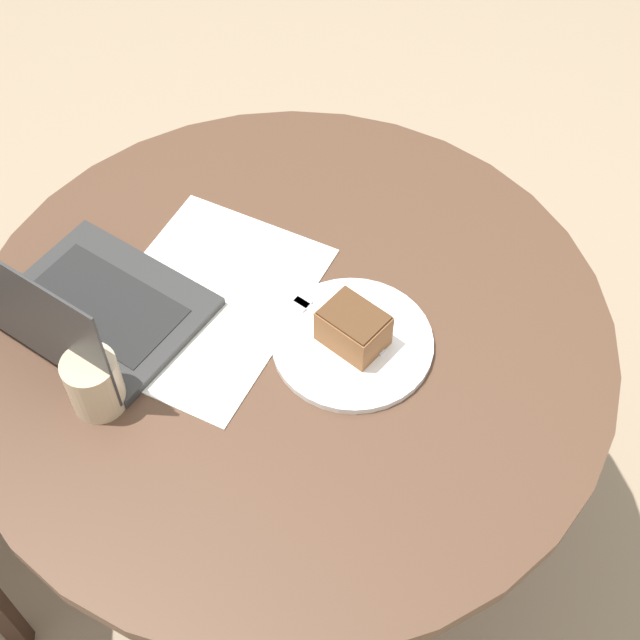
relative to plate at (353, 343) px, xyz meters
name	(u,v)px	position (x,y,z in m)	size (l,w,h in m)	color
ground_plane	(298,529)	(0.04, 0.10, -0.78)	(12.00, 12.00, 0.00)	gray
dining_table	(291,387)	(0.04, 0.10, -0.18)	(1.03, 1.03, 0.77)	#4C3323
paper_document	(206,301)	(0.09, 0.23, 0.00)	(0.47, 0.43, 0.00)	white
plate	(353,343)	(0.00, 0.00, 0.00)	(0.25, 0.25, 0.01)	white
cake_slice	(353,328)	(0.00, 0.00, 0.04)	(0.12, 0.12, 0.07)	brown
fork	(328,319)	(0.04, 0.04, 0.01)	(0.12, 0.15, 0.00)	silver
coffee_glass	(94,383)	(-0.10, 0.37, 0.04)	(0.08, 0.08, 0.10)	#C6AD89
laptop	(86,309)	(0.04, 0.41, 0.03)	(0.37, 0.39, 0.23)	#2D2D2D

